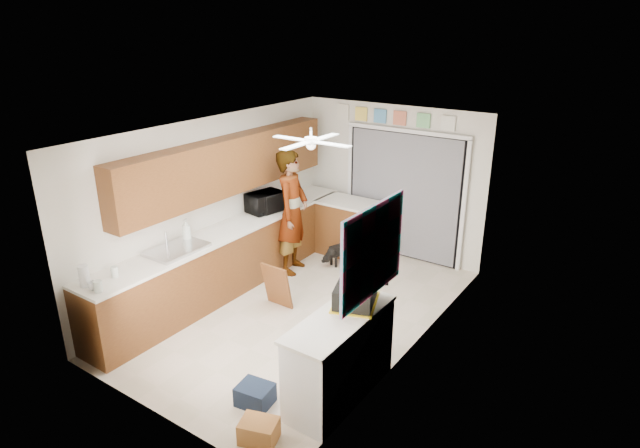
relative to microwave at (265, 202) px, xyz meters
The scene contains 42 objects.
floor 1.91m from the microwave, 32.08° to the right, with size 5.00×5.00×0.00m, color beige.
ceiling 2.10m from the microwave, 32.08° to the right, with size 5.00×5.00×0.00m, color white.
wall_back 2.14m from the microwave, 51.52° to the left, with size 3.20×3.20×0.00m, color silver.
wall_front 3.59m from the microwave, 68.29° to the right, with size 3.20×3.20×0.00m, color silver.
wall_left 0.89m from the microwave, 108.22° to the right, with size 5.00×5.00×0.00m, color silver.
wall_right 3.05m from the microwave, 15.86° to the right, with size 5.00×5.00×0.00m, color silver.
left_base_cabinets 1.05m from the microwave, 88.19° to the right, with size 0.60×4.80×0.90m, color brown.
left_countertop 0.85m from the microwave, 87.50° to the right, with size 0.62×4.80×0.04m, color white.
upper_cabinets 0.95m from the microwave, 100.21° to the right, with size 0.32×4.00×0.80m, color brown.
sink_basin 1.84m from the microwave, 88.87° to the right, with size 0.50×0.76×0.06m, color silver.
faucet 1.84m from the microwave, 94.80° to the right, with size 0.03×0.03×0.22m, color silver.
peninsula_base 1.57m from the microwave, 54.74° to the left, with size 1.00×0.60×0.90m, color brown.
peninsula_top 1.44m from the microwave, 54.74° to the left, with size 1.04×0.64×0.04m, color white.
back_opening_recess 2.27m from the microwave, 46.11° to the left, with size 2.00×0.06×2.10m, color black.
curtain_panel 2.25m from the microwave, 45.40° to the left, with size 1.90×0.03×2.05m, color gray.
door_trim_left 1.70m from the microwave, 70.92° to the left, with size 0.06×0.04×2.10m, color white.
door_trim_right 3.05m from the microwave, 31.78° to the left, with size 0.06×0.04×2.10m, color white.
door_trim_head 2.47m from the microwave, 45.58° to the left, with size 2.10×0.04×0.06m, color white.
header_frame_0 2.16m from the microwave, 66.10° to the left, with size 0.22×0.02×0.22m, color #F9DC53.
header_frame_1 2.30m from the microwave, 56.70° to the left, with size 0.22×0.02×0.22m, color #4C93CA.
header_frame_2 2.48m from the microwave, 48.96° to the left, with size 0.22×0.02×0.22m, color #D06B4E.
header_frame_3 2.73m from the microwave, 41.90° to the left, with size 0.22×0.02×0.22m, color #6FC37B.
header_frame_4 3.02m from the microwave, 36.35° to the left, with size 0.22×0.02×0.22m, color white.
route66_sign 2.07m from the microwave, 77.07° to the left, with size 0.22×0.02×0.26m, color silver.
right_counter_base 3.42m from the microwave, 37.20° to the right, with size 0.50×1.40×0.90m, color white.
right_counter_top 3.36m from the microwave, 37.30° to the right, with size 0.54×1.44×0.04m, color white.
abstract_painting 3.48m from the microwave, 32.22° to the right, with size 0.03×1.15×0.95m, color #E955A1.
ceiling_fan 1.91m from the microwave, 25.46° to the right, with size 1.14×1.14×0.24m, color white.
microwave is the anchor object (origin of this frame).
soap_bottle 1.53m from the microwave, 93.69° to the right, with size 0.12×0.12×0.32m, color silver.
cup 3.08m from the microwave, 88.26° to the right, with size 0.12×0.12×0.09m, color white.
jar_a 3.09m from the microwave, 86.47° to the right, with size 0.09×0.09×0.13m, color silver.
jar_b 2.75m from the microwave, 89.53° to the right, with size 0.08×0.08×0.13m, color silver.
paper_towel_roll 3.08m from the microwave, 90.98° to the right, with size 0.12×0.12×0.25m, color white.
suitcase 3.14m from the microwave, 32.68° to the right, with size 0.39×0.52×0.22m, color black.
suitcase_rim 3.15m from the microwave, 32.68° to the right, with size 0.44×0.58×0.02m, color yellow.
suitcase_lid 3.00m from the microwave, 28.01° to the right, with size 0.42×0.03×0.50m, color black.
cardboard_box 3.99m from the microwave, 51.54° to the right, with size 0.35×0.26×0.22m, color #C9803F.
navy_crate 3.49m from the microwave, 52.54° to the right, with size 0.35×0.29×0.22m, color black.
cabinet_door_panel 1.56m from the microwave, 44.54° to the right, with size 0.43×0.03×0.65m, color brown.
man 0.46m from the microwave, 16.36° to the left, with size 0.71×0.47×1.95m, color white.
dog 1.48m from the microwave, 37.92° to the left, with size 0.20×0.48×0.37m, color black.
Camera 1 is at (3.82, -5.18, 3.73)m, focal length 30.00 mm.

